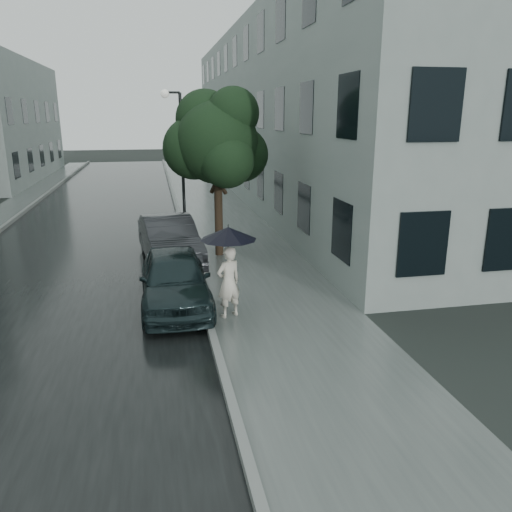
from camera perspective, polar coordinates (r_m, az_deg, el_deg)
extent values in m
plane|color=black|center=(9.85, 4.92, -10.80)|extent=(120.00, 120.00, 0.00)
cube|color=slate|center=(21.09, -3.62, 3.77)|extent=(3.50, 60.00, 0.01)
cube|color=slate|center=(20.90, -8.59, 3.71)|extent=(0.15, 60.00, 0.15)
cube|color=black|center=(21.05, -18.14, 2.98)|extent=(6.85, 60.00, 0.00)
cube|color=gray|center=(29.07, 4.75, 15.99)|extent=(7.00, 36.00, 9.00)
cube|color=black|center=(28.30, -2.30, 16.03)|extent=(0.08, 32.40, 7.20)
cube|color=black|center=(39.20, -23.69, 13.98)|extent=(0.08, 16.20, 6.40)
imported|color=beige|center=(11.13, -3.14, -2.99)|extent=(0.70, 0.60, 1.62)
cylinder|color=black|center=(11.01, -3.15, -0.07)|extent=(0.02, 0.02, 0.77)
cone|color=black|center=(10.87, -3.19, 2.61)|extent=(1.57, 1.57, 0.28)
cylinder|color=black|center=(10.84, -3.20, 3.43)|extent=(0.02, 0.02, 0.08)
cylinder|color=black|center=(11.13, -3.11, -2.13)|extent=(0.03, 0.03, 0.06)
cylinder|color=#332619|center=(16.04, -4.29, 4.64)|extent=(0.26, 0.26, 2.61)
sphere|color=#193116|center=(15.76, -4.46, 12.80)|extent=(2.53, 2.53, 2.53)
sphere|color=#193116|center=(16.18, -1.75, 11.53)|extent=(1.75, 1.75, 1.75)
sphere|color=#193116|center=(16.09, -7.10, 12.11)|extent=(1.95, 1.95, 1.95)
sphere|color=#193116|center=(15.14, -3.36, 10.82)|extent=(1.65, 1.65, 1.65)
sphere|color=#193116|center=(16.28, -5.84, 15.28)|extent=(1.85, 1.85, 1.85)
sphere|color=#193116|center=(15.61, -2.62, 16.01)|extent=(1.57, 1.57, 1.57)
cylinder|color=black|center=(19.77, -8.39, 10.45)|extent=(0.12, 0.12, 5.20)
cylinder|color=black|center=(20.16, -8.11, 3.36)|extent=(0.28, 0.28, 0.20)
cylinder|color=black|center=(19.70, -9.47, 17.96)|extent=(0.50, 0.09, 0.08)
sphere|color=silver|center=(19.69, -10.38, 17.78)|extent=(0.32, 0.32, 0.32)
imported|color=black|center=(11.92, -9.28, -2.58)|extent=(1.62, 3.97, 1.35)
imported|color=#232528|center=(15.56, -9.86, 1.84)|extent=(2.01, 4.38, 1.39)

